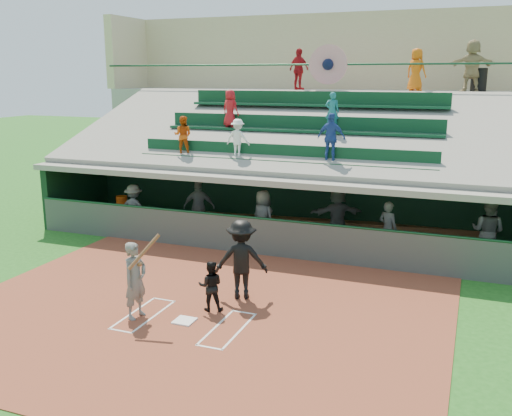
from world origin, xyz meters
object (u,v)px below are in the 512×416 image
at_px(trash_bin, 479,80).
at_px(home_plate, 184,321).
at_px(white_table, 121,216).
at_px(catcher, 211,286).
at_px(batter_at_plate, 135,280).
at_px(water_cooler, 122,202).

bearing_deg(trash_bin, home_plate, -112.22).
bearing_deg(home_plate, white_table, 132.89).
bearing_deg(trash_bin, catcher, -112.41).
bearing_deg(batter_at_plate, catcher, 34.70).
relative_size(home_plate, water_cooler, 1.11).
height_order(catcher, white_table, catcher).
height_order(batter_at_plate, water_cooler, batter_at_plate).
relative_size(home_plate, batter_at_plate, 0.22).
bearing_deg(catcher, white_table, -63.60).
bearing_deg(white_table, water_cooler, -36.35).
bearing_deg(home_plate, catcher, 70.92).
distance_m(home_plate, catcher, 0.99).
bearing_deg(white_table, batter_at_plate, -76.28).
relative_size(white_table, water_cooler, 1.92).
bearing_deg(white_table, home_plate, -69.89).
bearing_deg(white_table, trash_bin, 8.82).
bearing_deg(home_plate, batter_at_plate, -171.44).
height_order(batter_at_plate, white_table, batter_at_plate).
bearing_deg(batter_at_plate, white_table, 126.50).
distance_m(home_plate, water_cooler, 8.67).
distance_m(batter_at_plate, trash_bin, 15.60).
xyz_separation_m(batter_at_plate, catcher, (1.35, 0.93, -0.29)).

